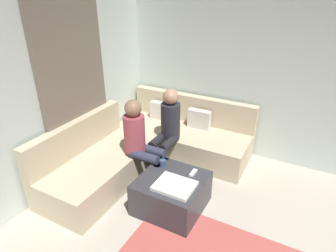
# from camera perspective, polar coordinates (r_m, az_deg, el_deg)

# --- Properties ---
(wall_back) EXTENTS (6.00, 0.12, 2.70)m
(wall_back) POSITION_cam_1_polar(r_m,az_deg,el_deg) (4.41, 28.10, 8.06)
(wall_back) COLOR silver
(wall_back) RESTS_ON ground_plane
(curtain_panel) EXTENTS (0.06, 1.10, 2.50)m
(curtain_panel) POSITION_cam_1_polar(r_m,az_deg,el_deg) (4.02, -17.81, 6.90)
(curtain_panel) COLOR #726659
(curtain_panel) RESTS_ON ground_plane
(sectional_couch) EXTENTS (2.10, 2.55, 0.87)m
(sectional_couch) POSITION_cam_1_polar(r_m,az_deg,el_deg) (4.39, -3.67, -4.18)
(sectional_couch) COLOR #C6B593
(sectional_couch) RESTS_ON ground_plane
(ottoman) EXTENTS (0.76, 0.76, 0.42)m
(ottoman) POSITION_cam_1_polar(r_m,az_deg,el_deg) (3.61, 0.72, -13.05)
(ottoman) COLOR #333338
(ottoman) RESTS_ON ground_plane
(folded_blanket) EXTENTS (0.44, 0.36, 0.04)m
(folded_blanket) POSITION_cam_1_polar(r_m,az_deg,el_deg) (3.35, 1.32, -11.67)
(folded_blanket) COLOR white
(folded_blanket) RESTS_ON ottoman
(coffee_mug) EXTENTS (0.08, 0.08, 0.10)m
(coffee_mug) POSITION_cam_1_polar(r_m,az_deg,el_deg) (3.67, -1.01, -7.34)
(coffee_mug) COLOR #334C72
(coffee_mug) RESTS_ON ottoman
(game_remote) EXTENTS (0.05, 0.15, 0.02)m
(game_remote) POSITION_cam_1_polar(r_m,az_deg,el_deg) (3.58, 4.98, -9.15)
(game_remote) COLOR white
(game_remote) RESTS_ON ottoman
(person_on_couch_back) EXTENTS (0.30, 0.60, 1.20)m
(person_on_couch_back) POSITION_cam_1_polar(r_m,az_deg,el_deg) (4.13, -0.13, -0.25)
(person_on_couch_back) COLOR black
(person_on_couch_back) RESTS_ON ground_plane
(person_on_couch_side) EXTENTS (0.60, 0.30, 1.20)m
(person_on_couch_side) POSITION_cam_1_polar(r_m,az_deg,el_deg) (3.81, -5.35, -2.74)
(person_on_couch_side) COLOR #2D3347
(person_on_couch_side) RESTS_ON ground_plane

